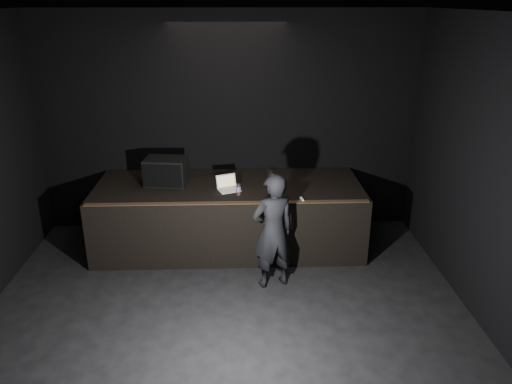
{
  "coord_description": "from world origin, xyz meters",
  "views": [
    {
      "loc": [
        0.16,
        -4.31,
        3.63
      ],
      "look_at": [
        0.4,
        2.3,
        1.05
      ],
      "focal_mm": 35.0,
      "sensor_mm": 36.0,
      "label": 1
    }
  ],
  "objects_px": {
    "laptop": "(228,186)",
    "stage_monitor": "(166,171)",
    "stage_riser": "(229,215)",
    "beer_can": "(238,189)",
    "person": "(273,231)"
  },
  "relations": [
    {
      "from": "stage_riser",
      "to": "beer_can",
      "type": "relative_size",
      "value": 24.14
    },
    {
      "from": "beer_can",
      "to": "stage_riser",
      "type": "bearing_deg",
      "value": 110.58
    },
    {
      "from": "stage_monitor",
      "to": "laptop",
      "type": "distance_m",
      "value": 0.98
    },
    {
      "from": "beer_can",
      "to": "laptop",
      "type": "bearing_deg",
      "value": 125.52
    },
    {
      "from": "stage_monitor",
      "to": "laptop",
      "type": "relative_size",
      "value": 1.73
    },
    {
      "from": "laptop",
      "to": "stage_monitor",
      "type": "bearing_deg",
      "value": 142.72
    },
    {
      "from": "stage_riser",
      "to": "laptop",
      "type": "height_order",
      "value": "laptop"
    },
    {
      "from": "stage_monitor",
      "to": "beer_can",
      "type": "xyz_separation_m",
      "value": [
        1.09,
        -0.48,
        -0.12
      ]
    },
    {
      "from": "stage_monitor",
      "to": "person",
      "type": "bearing_deg",
      "value": -32.69
    },
    {
      "from": "stage_riser",
      "to": "beer_can",
      "type": "height_order",
      "value": "beer_can"
    },
    {
      "from": "beer_can",
      "to": "person",
      "type": "distance_m",
      "value": 0.95
    },
    {
      "from": "stage_monitor",
      "to": "person",
      "type": "xyz_separation_m",
      "value": [
        1.53,
        -1.26,
        -0.41
      ]
    },
    {
      "from": "laptop",
      "to": "beer_can",
      "type": "bearing_deg",
      "value": -76.15
    },
    {
      "from": "stage_monitor",
      "to": "beer_can",
      "type": "relative_size",
      "value": 3.95
    },
    {
      "from": "beer_can",
      "to": "person",
      "type": "bearing_deg",
      "value": -60.37
    }
  ]
}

